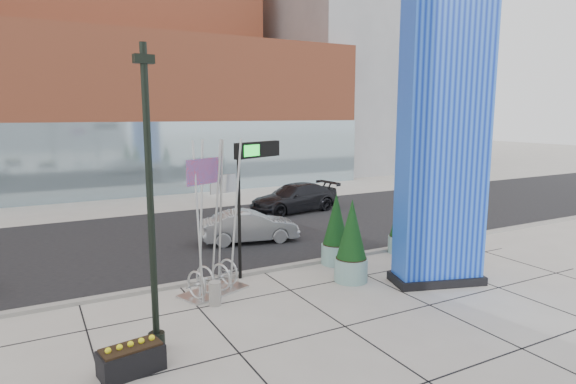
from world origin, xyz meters
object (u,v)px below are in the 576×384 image
blue_pylon (443,139)px  car_silver_mid (250,227)px  public_art_sculpture (213,253)px  concrete_bollard (215,293)px  overhead_street_sign (260,162)px  lamp_post (152,232)px

blue_pylon → car_silver_mid: size_ratio=2.36×
blue_pylon → car_silver_mid: (-3.37, 7.59, -4.05)m
public_art_sculpture → car_silver_mid: 6.02m
concrete_bollard → overhead_street_sign: overhead_street_sign is taller
overhead_street_sign → car_silver_mid: 5.43m
public_art_sculpture → concrete_bollard: (-0.32, -1.00, -0.91)m
lamp_post → overhead_street_sign: bearing=39.9°
concrete_bollard → public_art_sculpture: bearing=72.1°
concrete_bollard → car_silver_mid: bearing=57.8°
concrete_bollard → car_silver_mid: car_silver_mid is taller
lamp_post → public_art_sculpture: lamp_post is taller
overhead_street_sign → blue_pylon: bearing=-60.2°
blue_pylon → concrete_bollard: blue_pylon is taller
public_art_sculpture → concrete_bollard: size_ratio=6.82×
concrete_bollard → overhead_street_sign: bearing=37.7°
blue_pylon → public_art_sculpture: size_ratio=2.05×
overhead_street_sign → car_silver_mid: overhead_street_sign is taller
public_art_sculpture → car_silver_mid: public_art_sculpture is taller
overhead_street_sign → car_silver_mid: size_ratio=1.10×
public_art_sculpture → overhead_street_sign: bearing=1.3°
car_silver_mid → blue_pylon: bearing=-144.4°
overhead_street_sign → concrete_bollard: bearing=-166.6°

